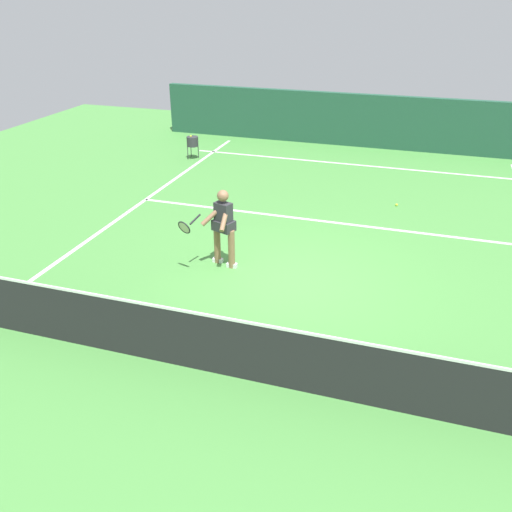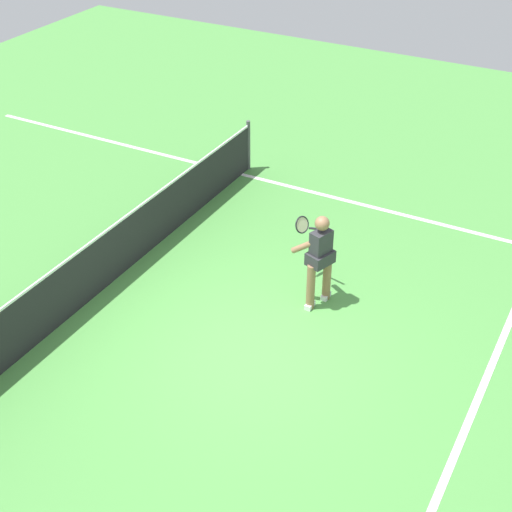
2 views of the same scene
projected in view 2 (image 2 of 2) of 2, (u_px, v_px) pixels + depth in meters
name	position (u px, v px, depth m)	size (l,w,h in m)	color
ground_plane	(256.00, 348.00, 10.86)	(26.65, 26.65, 0.00)	#4C9342
service_line_marking	(468.00, 423.00, 9.64)	(9.28, 0.10, 0.01)	white
sideline_right_marking	(372.00, 207.00, 14.26)	(0.10, 18.50, 0.01)	white
court_net	(95.00, 267.00, 11.71)	(9.96, 0.08, 1.06)	#4C4C51
tennis_player	(319.00, 256.00, 11.32)	(0.98, 0.87, 1.55)	#8C6647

